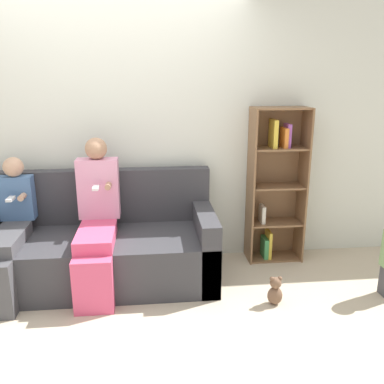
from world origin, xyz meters
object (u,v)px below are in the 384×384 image
Objects in this scene: couch at (98,249)px; child_seated at (9,230)px; bookshelf at (275,186)px; teddy_bear at (275,291)px; adult_seated at (97,216)px.

child_seated is (-0.70, -0.13, 0.26)m from couch.
bookshelf reaches higher than child_seated.
bookshelf is at bearing 75.34° from teddy_bear.
adult_seated is 1.14× the size of child_seated.
couch reaches higher than teddy_bear.
adult_seated reaches higher than couch.
couch is at bearing 104.06° from adult_seated.
child_seated reaches higher than couch.
adult_seated is at bearing -166.29° from bookshelf.
adult_seated is 5.14× the size of teddy_bear.
child_seated is 0.74× the size of bookshelf.
teddy_bear is (2.17, -0.45, -0.45)m from child_seated.
bookshelf is (2.41, 0.45, 0.19)m from child_seated.
child_seated is at bearing -169.31° from bookshelf.
adult_seated is (0.02, -0.09, 0.35)m from couch.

